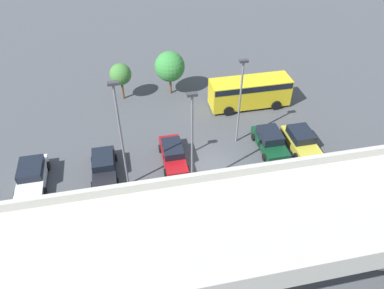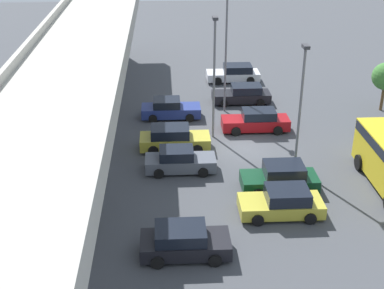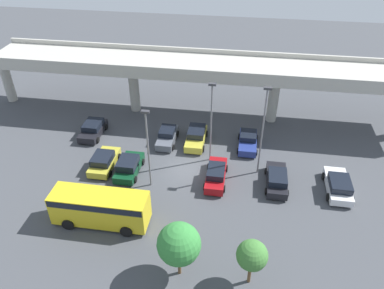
{
  "view_description": "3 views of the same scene",
  "coord_description": "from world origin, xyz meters",
  "px_view_note": "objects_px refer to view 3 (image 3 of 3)",
  "views": [
    {
      "loc": [
        6.17,
        21.78,
        21.19
      ],
      "look_at": [
        1.6,
        -0.06,
        2.56
      ],
      "focal_mm": 35.0,
      "sensor_mm": 36.0,
      "label": 1
    },
    {
      "loc": [
        -32.51,
        5.4,
        16.0
      ],
      "look_at": [
        -1.57,
        3.7,
        1.14
      ],
      "focal_mm": 50.0,
      "sensor_mm": 36.0,
      "label": 2
    },
    {
      "loc": [
        4.88,
        -28.58,
        23.11
      ],
      "look_at": [
        0.26,
        1.36,
        2.12
      ],
      "focal_mm": 35.0,
      "sensor_mm": 36.0,
      "label": 3
    }
  ],
  "objects_px": {
    "tree_front_centre": "(252,256)",
    "lamp_post_mid_lot": "(211,118)",
    "parked_car_0": "(93,129)",
    "parked_car_3": "(167,136)",
    "lamp_post_by_overpass": "(148,144)",
    "tree_front_left": "(179,244)",
    "parked_car_2": "(129,166)",
    "parked_car_7": "(277,179)",
    "parked_car_4": "(196,137)",
    "parked_car_5": "(216,174)",
    "shuttle_bus": "(100,206)",
    "parked_car_1": "(104,161)",
    "parked_car_8": "(338,185)",
    "lamp_post_near_aisle": "(263,126)",
    "parked_car_6": "(248,141)"
  },
  "relations": [
    {
      "from": "tree_front_centre",
      "to": "lamp_post_mid_lot",
      "type": "bearing_deg",
      "value": 107.41
    },
    {
      "from": "parked_car_0",
      "to": "parked_car_3",
      "type": "relative_size",
      "value": 0.99
    },
    {
      "from": "lamp_post_by_overpass",
      "to": "tree_front_left",
      "type": "height_order",
      "value": "lamp_post_by_overpass"
    },
    {
      "from": "parked_car_2",
      "to": "parked_car_7",
      "type": "distance_m",
      "value": 14.14
    },
    {
      "from": "parked_car_4",
      "to": "parked_car_0",
      "type": "bearing_deg",
      "value": -88.91
    },
    {
      "from": "parked_car_5",
      "to": "shuttle_bus",
      "type": "height_order",
      "value": "shuttle_bus"
    },
    {
      "from": "parked_car_1",
      "to": "shuttle_bus",
      "type": "xyz_separation_m",
      "value": [
        2.37,
        -7.09,
        1.01
      ]
    },
    {
      "from": "tree_front_centre",
      "to": "tree_front_left",
      "type": "bearing_deg",
      "value": -179.52
    },
    {
      "from": "parked_car_3",
      "to": "parked_car_5",
      "type": "xyz_separation_m",
      "value": [
        5.92,
        -5.79,
        0.03
      ]
    },
    {
      "from": "shuttle_bus",
      "to": "lamp_post_mid_lot",
      "type": "bearing_deg",
      "value": -128.45
    },
    {
      "from": "parked_car_2",
      "to": "parked_car_3",
      "type": "relative_size",
      "value": 1.02
    },
    {
      "from": "parked_car_8",
      "to": "lamp_post_near_aisle",
      "type": "xyz_separation_m",
      "value": [
        -7.26,
        1.7,
        4.56
      ]
    },
    {
      "from": "parked_car_5",
      "to": "parked_car_7",
      "type": "relative_size",
      "value": 1.03
    },
    {
      "from": "parked_car_3",
      "to": "tree_front_left",
      "type": "relative_size",
      "value": 0.95
    },
    {
      "from": "parked_car_4",
      "to": "parked_car_7",
      "type": "bearing_deg",
      "value": 55.12
    },
    {
      "from": "parked_car_2",
      "to": "parked_car_8",
      "type": "xyz_separation_m",
      "value": [
        19.65,
        0.23,
        -0.02
      ]
    },
    {
      "from": "parked_car_3",
      "to": "parked_car_6",
      "type": "distance_m",
      "value": 8.72
    },
    {
      "from": "lamp_post_by_overpass",
      "to": "shuttle_bus",
      "type": "bearing_deg",
      "value": -118.91
    },
    {
      "from": "parked_car_5",
      "to": "parked_car_6",
      "type": "height_order",
      "value": "parked_car_5"
    },
    {
      "from": "parked_car_7",
      "to": "parked_car_4",
      "type": "bearing_deg",
      "value": 55.12
    },
    {
      "from": "parked_car_4",
      "to": "parked_car_6",
      "type": "distance_m",
      "value": 5.57
    },
    {
      "from": "lamp_post_near_aisle",
      "to": "lamp_post_by_overpass",
      "type": "distance_m",
      "value": 10.43
    },
    {
      "from": "lamp_post_mid_lot",
      "to": "lamp_post_near_aisle",
      "type": "bearing_deg",
      "value": -15.45
    },
    {
      "from": "parked_car_7",
      "to": "parked_car_0",
      "type": "bearing_deg",
      "value": 74.26
    },
    {
      "from": "parked_car_1",
      "to": "tree_front_left",
      "type": "height_order",
      "value": "tree_front_left"
    },
    {
      "from": "parked_car_6",
      "to": "shuttle_bus",
      "type": "distance_m",
      "value": 17.39
    },
    {
      "from": "parked_car_1",
      "to": "tree_front_centre",
      "type": "xyz_separation_m",
      "value": [
        14.58,
        -11.03,
        2.07
      ]
    },
    {
      "from": "parked_car_1",
      "to": "parked_car_7",
      "type": "relative_size",
      "value": 0.95
    },
    {
      "from": "lamp_post_mid_lot",
      "to": "parked_car_7",
      "type": "bearing_deg",
      "value": -24.65
    },
    {
      "from": "parked_car_6",
      "to": "lamp_post_near_aisle",
      "type": "xyz_separation_m",
      "value": [
        1.1,
        -4.33,
        4.59
      ]
    },
    {
      "from": "shuttle_bus",
      "to": "lamp_post_near_aisle",
      "type": "relative_size",
      "value": 0.86
    },
    {
      "from": "parked_car_1",
      "to": "parked_car_5",
      "type": "bearing_deg",
      "value": -92.04
    },
    {
      "from": "parked_car_3",
      "to": "parked_car_4",
      "type": "height_order",
      "value": "parked_car_4"
    },
    {
      "from": "parked_car_7",
      "to": "lamp_post_near_aisle",
      "type": "distance_m",
      "value": 5.19
    },
    {
      "from": "shuttle_bus",
      "to": "lamp_post_near_aisle",
      "type": "xyz_separation_m",
      "value": [
        12.7,
        8.58,
        3.55
      ]
    },
    {
      "from": "tree_front_centre",
      "to": "parked_car_2",
      "type": "bearing_deg",
      "value": 138.34
    },
    {
      "from": "parked_car_1",
      "to": "lamp_post_by_overpass",
      "type": "bearing_deg",
      "value": -110.11
    },
    {
      "from": "parked_car_4",
      "to": "lamp_post_mid_lot",
      "type": "height_order",
      "value": "lamp_post_mid_lot"
    },
    {
      "from": "parked_car_1",
      "to": "parked_car_2",
      "type": "xyz_separation_m",
      "value": [
        2.68,
        -0.44,
        0.02
      ]
    },
    {
      "from": "parked_car_1",
      "to": "parked_car_7",
      "type": "bearing_deg",
      "value": -90.65
    },
    {
      "from": "parked_car_1",
      "to": "lamp_post_by_overpass",
      "type": "height_order",
      "value": "lamp_post_by_overpass"
    },
    {
      "from": "parked_car_7",
      "to": "tree_front_centre",
      "type": "height_order",
      "value": "tree_front_centre"
    },
    {
      "from": "parked_car_1",
      "to": "parked_car_3",
      "type": "relative_size",
      "value": 1.03
    },
    {
      "from": "parked_car_3",
      "to": "shuttle_bus",
      "type": "relative_size",
      "value": 0.56
    },
    {
      "from": "parked_car_4",
      "to": "lamp_post_mid_lot",
      "type": "xyz_separation_m",
      "value": [
        1.84,
        -2.85,
        4.2
      ]
    },
    {
      "from": "parked_car_5",
      "to": "parked_car_8",
      "type": "height_order",
      "value": "parked_car_5"
    },
    {
      "from": "parked_car_0",
      "to": "parked_car_7",
      "type": "height_order",
      "value": "parked_car_0"
    },
    {
      "from": "parked_car_1",
      "to": "parked_car_6",
      "type": "height_order",
      "value": "parked_car_1"
    },
    {
      "from": "parked_car_4",
      "to": "tree_front_centre",
      "type": "xyz_separation_m",
      "value": [
        6.19,
        -16.71,
        2.02
      ]
    },
    {
      "from": "parked_car_4",
      "to": "parked_car_8",
      "type": "bearing_deg",
      "value": 67.08
    }
  ]
}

